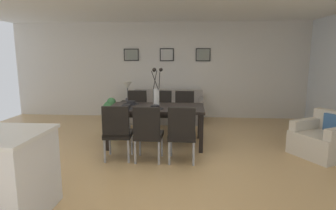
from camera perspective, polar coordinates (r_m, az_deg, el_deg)
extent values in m
plane|color=tan|center=(4.80, -1.16, -10.63)|extent=(9.00, 9.00, 0.00)
cube|color=silver|center=(7.74, 1.14, 7.12)|extent=(9.00, 0.10, 2.60)
cube|color=black|center=(5.31, -2.38, -0.59)|extent=(1.80, 1.00, 0.05)
cube|color=black|center=(5.78, 6.47, -3.51)|extent=(0.07, 0.07, 0.69)
cube|color=black|center=(5.96, -9.91, -3.19)|extent=(0.07, 0.07, 0.69)
cube|color=black|center=(4.93, 6.83, -5.89)|extent=(0.07, 0.07, 0.69)
cube|color=black|center=(5.14, -12.32, -5.41)|extent=(0.07, 0.07, 0.69)
cube|color=black|center=(4.68, -10.15, -5.91)|extent=(0.47, 0.47, 0.08)
cube|color=black|center=(4.43, -10.71, -3.34)|extent=(0.42, 0.09, 0.48)
cylinder|color=#9EA0A5|center=(4.89, -7.44, -7.93)|extent=(0.04, 0.04, 0.38)
cylinder|color=#9EA0A5|center=(4.96, -11.83, -7.81)|extent=(0.04, 0.04, 0.38)
cylinder|color=#9EA0A5|center=(4.54, -8.13, -9.41)|extent=(0.04, 0.04, 0.38)
cylinder|color=#9EA0A5|center=(4.61, -12.86, -9.24)|extent=(0.04, 0.04, 0.38)
cube|color=black|center=(6.24, -6.49, -1.80)|extent=(0.46, 0.46, 0.08)
cube|color=black|center=(6.38, -6.30, 0.84)|extent=(0.42, 0.08, 0.48)
cylinder|color=#9EA0A5|center=(6.14, -8.46, -4.24)|extent=(0.04, 0.04, 0.38)
cylinder|color=#9EA0A5|center=(6.09, -4.92, -4.30)|extent=(0.04, 0.04, 0.38)
cylinder|color=#9EA0A5|center=(6.50, -7.88, -3.42)|extent=(0.04, 0.04, 0.38)
cylinder|color=#9EA0A5|center=(6.45, -4.55, -3.47)|extent=(0.04, 0.04, 0.38)
cube|color=black|center=(4.55, -3.95, -6.22)|extent=(0.45, 0.45, 0.08)
cube|color=black|center=(4.30, -4.42, -3.60)|extent=(0.42, 0.07, 0.48)
cylinder|color=#9EA0A5|center=(4.77, -1.26, -8.31)|extent=(0.04, 0.04, 0.38)
cylinder|color=#9EA0A5|center=(4.83, -5.78, -8.13)|extent=(0.04, 0.04, 0.38)
cylinder|color=#9EA0A5|center=(4.42, -1.87, -9.85)|extent=(0.04, 0.04, 0.38)
cylinder|color=#9EA0A5|center=(4.48, -6.76, -9.62)|extent=(0.04, 0.04, 0.38)
cube|color=black|center=(6.18, -1.40, -1.86)|extent=(0.46, 0.46, 0.08)
cube|color=black|center=(6.31, -1.17, 0.80)|extent=(0.42, 0.08, 0.48)
cylinder|color=#9EA0A5|center=(6.08, -3.42, -4.30)|extent=(0.04, 0.04, 0.38)
cylinder|color=#9EA0A5|center=(6.02, 0.15, -4.42)|extent=(0.04, 0.04, 0.38)
cylinder|color=#9EA0A5|center=(6.44, -2.83, -3.48)|extent=(0.04, 0.04, 0.38)
cylinder|color=#9EA0A5|center=(6.39, 0.54, -3.57)|extent=(0.04, 0.04, 0.38)
cube|color=black|center=(4.51, 2.88, -6.38)|extent=(0.44, 0.44, 0.08)
cube|color=black|center=(4.26, 2.82, -3.74)|extent=(0.42, 0.06, 0.48)
cylinder|color=#9EA0A5|center=(4.75, 5.25, -8.43)|extent=(0.04, 0.04, 0.38)
cylinder|color=#9EA0A5|center=(4.77, 0.63, -8.34)|extent=(0.04, 0.04, 0.38)
cylinder|color=#9EA0A5|center=(4.40, 5.28, -9.99)|extent=(0.04, 0.04, 0.38)
cylinder|color=#9EA0A5|center=(4.41, 0.26, -9.89)|extent=(0.04, 0.04, 0.38)
cube|color=black|center=(6.12, 3.31, -1.99)|extent=(0.46, 0.46, 0.08)
cube|color=black|center=(6.25, 3.44, 0.70)|extent=(0.42, 0.08, 0.48)
cylinder|color=#9EA0A5|center=(6.00, 1.36, -4.48)|extent=(0.04, 0.04, 0.38)
cylinder|color=#9EA0A5|center=(5.98, 5.00, -4.57)|extent=(0.04, 0.04, 0.38)
cylinder|color=#9EA0A5|center=(6.37, 1.68, -3.63)|extent=(0.04, 0.04, 0.38)
cylinder|color=#9EA0A5|center=(6.34, 5.11, -3.71)|extent=(0.04, 0.04, 0.38)
cylinder|color=silver|center=(5.27, -2.40, 1.49)|extent=(0.11, 0.11, 0.34)
cylinder|color=black|center=(5.25, -1.77, 5.08)|extent=(0.05, 0.12, 0.37)
sphere|color=black|center=(5.24, -1.46, 7.27)|extent=(0.07, 0.07, 0.07)
cylinder|color=black|center=(5.29, -2.68, 5.12)|extent=(0.08, 0.05, 0.38)
sphere|color=black|center=(5.30, -2.83, 7.29)|extent=(0.07, 0.07, 0.07)
cylinder|color=black|center=(5.18, -2.70, 5.01)|extent=(0.15, 0.06, 0.36)
sphere|color=black|center=(5.14, -2.86, 7.21)|extent=(0.07, 0.07, 0.07)
cylinder|color=black|center=(5.18, -8.62, -0.65)|extent=(0.32, 0.32, 0.01)
cylinder|color=black|center=(5.17, -8.63, -0.29)|extent=(0.17, 0.17, 0.06)
cylinder|color=black|center=(5.17, -8.64, -0.13)|extent=(0.13, 0.13, 0.04)
cylinder|color=black|center=(5.61, -7.60, 0.19)|extent=(0.32, 0.32, 0.01)
cylinder|color=black|center=(5.60, -7.61, 0.53)|extent=(0.17, 0.17, 0.06)
cylinder|color=black|center=(5.60, -7.61, 0.68)|extent=(0.13, 0.13, 0.04)
cylinder|color=black|center=(5.08, -2.68, -0.74)|extent=(0.32, 0.32, 0.01)
cylinder|color=black|center=(5.08, -2.68, -0.38)|extent=(0.17, 0.17, 0.06)
cylinder|color=black|center=(5.07, -2.68, -0.21)|extent=(0.13, 0.13, 0.04)
cube|color=gray|center=(7.23, -0.10, -1.80)|extent=(1.82, 0.84, 0.42)
cube|color=gray|center=(7.50, 0.10, 1.73)|extent=(1.82, 0.16, 0.38)
cube|color=gray|center=(7.16, 6.79, 0.53)|extent=(0.10, 0.84, 0.20)
cube|color=gray|center=(7.29, -6.86, 0.70)|extent=(0.10, 0.84, 0.20)
cube|color=black|center=(7.43, -8.19, -1.19)|extent=(0.36, 0.36, 0.52)
cylinder|color=#4C4C51|center=(7.38, -8.25, 1.10)|extent=(0.12, 0.12, 0.08)
cylinder|color=#4C4C51|center=(7.35, -8.28, 2.48)|extent=(0.02, 0.02, 0.30)
cone|color=silver|center=(7.33, -8.32, 4.03)|extent=(0.22, 0.22, 0.18)
cube|color=beige|center=(5.46, 29.06, -7.13)|extent=(1.09, 1.09, 0.40)
cube|color=beige|center=(5.57, 26.48, -3.51)|extent=(0.66, 0.45, 0.18)
cube|color=#386093|center=(5.55, 30.74, -3.17)|extent=(0.21, 0.30, 0.30)
cube|color=black|center=(7.81, -7.55, 10.20)|extent=(0.41, 0.02, 0.33)
cube|color=gray|center=(7.80, -7.57, 10.20)|extent=(0.36, 0.01, 0.28)
cube|color=black|center=(7.67, -0.24, 10.29)|extent=(0.38, 0.02, 0.34)
cube|color=#B2B2AD|center=(7.66, -0.25, 10.29)|extent=(0.33, 0.01, 0.29)
cube|color=black|center=(7.66, 7.22, 10.21)|extent=(0.40, 0.02, 0.35)
cube|color=gray|center=(7.64, 7.23, 10.21)|extent=(0.35, 0.01, 0.30)
cylinder|color=brown|center=(7.20, -11.75, -2.88)|extent=(0.24, 0.24, 0.22)
sphere|color=#42844C|center=(7.14, -11.83, -0.61)|extent=(0.36, 0.36, 0.36)
sphere|color=#42844C|center=(7.07, -11.56, 0.61)|extent=(0.22, 0.22, 0.22)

